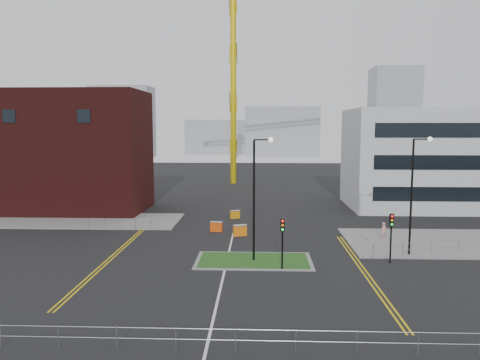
# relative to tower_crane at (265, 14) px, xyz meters

# --- Properties ---
(ground) EXTENTS (200.00, 200.00, 0.00)m
(ground) POSITION_rel_tower_crane_xyz_m (-3.36, -56.26, -28.82)
(ground) COLOR black
(ground) RESTS_ON ground
(pavement_left) EXTENTS (28.00, 8.00, 0.12)m
(pavement_left) POSITION_rel_tower_crane_xyz_m (-23.36, -34.26, -28.76)
(pavement_left) COLOR slate
(pavement_left) RESTS_ON ground
(island_kerb) EXTENTS (8.60, 4.60, 0.08)m
(island_kerb) POSITION_rel_tower_crane_xyz_m (-1.36, -48.26, -28.78)
(island_kerb) COLOR slate
(island_kerb) RESTS_ON ground
(grass_island) EXTENTS (8.00, 4.00, 0.12)m
(grass_island) POSITION_rel_tower_crane_xyz_m (-1.36, -48.26, -28.76)
(grass_island) COLOR #1B4316
(grass_island) RESTS_ON ground
(brick_building) EXTENTS (24.20, 10.07, 14.24)m
(brick_building) POSITION_rel_tower_crane_xyz_m (-26.33, -28.26, -21.98)
(brick_building) COLOR #401210
(brick_building) RESTS_ON ground
(office_block) EXTENTS (25.00, 12.20, 12.00)m
(office_block) POSITION_rel_tower_crane_xyz_m (22.65, -24.29, -22.82)
(office_block) COLOR silver
(office_block) RESTS_ON ground
(tower_crane) EXTENTS (51.82, 13.14, 42.05)m
(tower_crane) POSITION_rel_tower_crane_xyz_m (0.00, 0.00, 0.00)
(tower_crane) COLOR #DDC00D
(tower_crane) RESTS_ON ground
(streetlamp_island) EXTENTS (1.46, 0.36, 9.18)m
(streetlamp_island) POSITION_rel_tower_crane_xyz_m (-1.14, -48.26, -23.41)
(streetlamp_island) COLOR black
(streetlamp_island) RESTS_ON ground
(streetlamp_right_near) EXTENTS (1.46, 0.36, 9.18)m
(streetlamp_right_near) POSITION_rel_tower_crane_xyz_m (10.86, -46.26, -23.41)
(streetlamp_right_near) COLOR black
(streetlamp_right_near) RESTS_ON ground
(traffic_light_island) EXTENTS (0.28, 0.33, 3.65)m
(traffic_light_island) POSITION_rel_tower_crane_xyz_m (0.64, -50.28, -26.26)
(traffic_light_island) COLOR black
(traffic_light_island) RESTS_ON ground
(traffic_light_right) EXTENTS (0.28, 0.33, 3.65)m
(traffic_light_right) POSITION_rel_tower_crane_xyz_m (8.64, -48.28, -26.26)
(traffic_light_right) COLOR black
(traffic_light_right) RESTS_ON ground
(railing_front) EXTENTS (24.05, 0.05, 1.10)m
(railing_front) POSITION_rel_tower_crane_xyz_m (-3.36, -62.26, -28.04)
(railing_front) COLOR gray
(railing_front) RESTS_ON ground
(railing_left) EXTENTS (6.05, 0.05, 1.10)m
(railing_left) POSITION_rel_tower_crane_xyz_m (-14.36, -38.26, -28.08)
(railing_left) COLOR gray
(railing_left) RESTS_ON ground
(centre_line) EXTENTS (0.15, 30.00, 0.01)m
(centre_line) POSITION_rel_tower_crane_xyz_m (-3.36, -54.26, -28.82)
(centre_line) COLOR silver
(centre_line) RESTS_ON ground
(yellow_left_a) EXTENTS (0.12, 24.00, 0.01)m
(yellow_left_a) POSITION_rel_tower_crane_xyz_m (-12.36, -46.26, -28.82)
(yellow_left_a) COLOR gold
(yellow_left_a) RESTS_ON ground
(yellow_left_b) EXTENTS (0.12, 24.00, 0.01)m
(yellow_left_b) POSITION_rel_tower_crane_xyz_m (-12.06, -46.26, -28.82)
(yellow_left_b) COLOR gold
(yellow_left_b) RESTS_ON ground
(yellow_right_a) EXTENTS (0.12, 20.00, 0.01)m
(yellow_right_a) POSITION_rel_tower_crane_xyz_m (6.14, -50.26, -28.82)
(yellow_right_a) COLOR gold
(yellow_right_a) RESTS_ON ground
(yellow_right_b) EXTENTS (0.12, 20.00, 0.01)m
(yellow_right_b) POSITION_rel_tower_crane_xyz_m (6.44, -50.26, -28.82)
(yellow_right_b) COLOR gold
(yellow_right_b) RESTS_ON ground
(skyline_a) EXTENTS (18.00, 12.00, 22.00)m
(skyline_a) POSITION_rel_tower_crane_xyz_m (-43.36, 63.74, -17.82)
(skyline_a) COLOR gray
(skyline_a) RESTS_ON ground
(skyline_b) EXTENTS (24.00, 12.00, 16.00)m
(skyline_b) POSITION_rel_tower_crane_xyz_m (6.64, 73.74, -20.82)
(skyline_b) COLOR gray
(skyline_b) RESTS_ON ground
(skyline_c) EXTENTS (14.00, 12.00, 28.00)m
(skyline_c) POSITION_rel_tower_crane_xyz_m (41.64, 68.74, -14.82)
(skyline_c) COLOR gray
(skyline_c) RESTS_ON ground
(skyline_d) EXTENTS (30.00, 12.00, 12.00)m
(skyline_d) POSITION_rel_tower_crane_xyz_m (-11.36, 83.74, -22.82)
(skyline_d) COLOR gray
(skyline_d) RESTS_ON ground
(pedestrian) EXTENTS (0.67, 0.61, 1.55)m
(pedestrian) POSITION_rel_tower_crane_xyz_m (10.06, -41.13, -28.05)
(pedestrian) COLOR #D78B8C
(pedestrian) RESTS_ON ground
(barrier_left) EXTENTS (1.17, 0.55, 0.95)m
(barrier_left) POSITION_rel_tower_crane_xyz_m (-5.00, -38.62, -28.31)
(barrier_left) COLOR #E34A0C
(barrier_left) RESTS_ON ground
(barrier_mid) EXTENTS (1.11, 0.74, 0.89)m
(barrier_mid) POSITION_rel_tower_crane_xyz_m (-3.55, -32.26, -28.34)
(barrier_mid) COLOR orange
(barrier_mid) RESTS_ON ground
(barrier_right) EXTENTS (1.28, 0.72, 1.02)m
(barrier_right) POSITION_rel_tower_crane_xyz_m (-2.70, -40.26, -28.27)
(barrier_right) COLOR orange
(barrier_right) RESTS_ON ground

